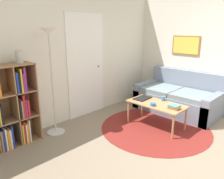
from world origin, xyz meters
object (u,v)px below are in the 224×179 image
(bookshelf, at_px, (2,110))
(vase_on_shelf, at_px, (19,57))
(bowl, at_px, (153,104))
(cup, at_px, (163,99))
(couch, at_px, (179,98))
(coffee_table, at_px, (156,106))
(laptop, at_px, (142,98))
(floor_lamp, at_px, (50,51))

(bookshelf, xyz_separation_m, vase_on_shelf, (0.34, -0.00, 0.75))
(bookshelf, distance_m, bowl, 2.42)
(bookshelf, relative_size, cup, 14.79)
(couch, bearing_deg, coffee_table, -174.85)
(couch, distance_m, coffee_table, 1.05)
(laptop, xyz_separation_m, bowl, (-0.19, -0.37, 0.02))
(bookshelf, relative_size, vase_on_shelf, 6.74)
(floor_lamp, bearing_deg, bookshelf, 171.83)
(bowl, xyz_separation_m, cup, (0.36, 0.02, 0.02))
(bowl, height_order, cup, cup)
(floor_lamp, distance_m, coffee_table, 2.08)
(coffee_table, bearing_deg, couch, 5.15)
(bookshelf, bearing_deg, couch, -19.14)
(coffee_table, xyz_separation_m, laptop, (0.03, 0.34, 0.06))
(floor_lamp, bearing_deg, bowl, -41.82)
(couch, bearing_deg, laptop, 166.20)
(floor_lamp, xyz_separation_m, bowl, (1.28, -1.14, -0.94))
(couch, height_order, vase_on_shelf, vase_on_shelf)
(bookshelf, distance_m, vase_on_shelf, 0.82)
(floor_lamp, bearing_deg, laptop, -27.74)
(laptop, bearing_deg, bowl, -117.43)
(coffee_table, distance_m, bowl, 0.18)
(bookshelf, relative_size, floor_lamp, 0.71)
(floor_lamp, relative_size, cup, 20.81)
(couch, xyz_separation_m, vase_on_shelf, (-2.92, 1.13, 1.08))
(couch, height_order, cup, couch)
(bookshelf, distance_m, couch, 3.47)
(couch, distance_m, bowl, 1.22)
(floor_lamp, xyz_separation_m, vase_on_shelf, (-0.45, 0.11, -0.06))
(floor_lamp, distance_m, vase_on_shelf, 0.47)
(coffee_table, bearing_deg, bowl, -169.63)
(cup, bearing_deg, coffee_table, 176.56)
(vase_on_shelf, bearing_deg, laptop, -24.72)
(laptop, height_order, bowl, bowl)
(bookshelf, bearing_deg, coffee_table, -28.83)
(floor_lamp, height_order, cup, floor_lamp)
(couch, height_order, coffee_table, couch)
(couch, bearing_deg, vase_on_shelf, 158.87)
(vase_on_shelf, bearing_deg, cup, -30.63)
(couch, distance_m, laptop, 1.05)
(laptop, xyz_separation_m, vase_on_shelf, (-1.92, 0.88, 0.89))
(couch, xyz_separation_m, coffee_table, (-1.04, -0.09, 0.13))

